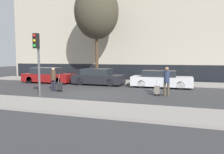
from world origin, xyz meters
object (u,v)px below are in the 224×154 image
at_px(parked_car_0, 48,76).
at_px(trolley_left, 60,86).
at_px(trolley_right, 157,90).
at_px(pedestrian_right, 167,80).
at_px(parked_car_2, 161,79).
at_px(pedestrian_left, 53,78).
at_px(bare_tree_near_crossing, 96,12).
at_px(parked_car_1, 98,77).
at_px(traffic_light, 37,52).

relative_size(parked_car_0, trolley_left, 3.90).
bearing_deg(trolley_right, pedestrian_right, 3.34).
relative_size(parked_car_2, pedestrian_right, 2.62).
bearing_deg(pedestrian_left, bare_tree_near_crossing, -86.74).
relative_size(parked_car_1, traffic_light, 1.19).
bearing_deg(trolley_right, parked_car_1, 143.84).
xyz_separation_m(parked_car_2, trolley_left, (-6.25, -4.27, -0.24)).
xyz_separation_m(trolley_left, pedestrian_right, (6.95, 0.45, 0.60)).
relative_size(parked_car_2, trolley_left, 3.82).
bearing_deg(traffic_light, trolley_right, 26.69).
xyz_separation_m(parked_car_1, pedestrian_right, (5.93, -3.90, 0.34)).
relative_size(trolley_left, traffic_light, 0.33).
height_order(parked_car_1, pedestrian_right, pedestrian_right).
relative_size(parked_car_1, bare_tree_near_crossing, 0.49).
xyz_separation_m(pedestrian_right, traffic_light, (-6.64, -3.10, 1.57)).
xyz_separation_m(parked_car_1, trolley_left, (-1.02, -4.35, -0.26)).
bearing_deg(traffic_light, parked_car_0, 120.89).
height_order(traffic_light, bare_tree_near_crossing, bare_tree_near_crossing).
xyz_separation_m(parked_car_2, trolley_right, (0.15, -3.85, -0.27)).
bearing_deg(parked_car_1, bare_tree_near_crossing, 115.51).
height_order(trolley_left, pedestrian_right, pedestrian_right).
xyz_separation_m(trolley_left, trolley_right, (6.40, 0.42, -0.02)).
bearing_deg(pedestrian_right, trolley_right, -179.94).
xyz_separation_m(parked_car_1, traffic_light, (-0.71, -7.00, 1.91)).
xyz_separation_m(parked_car_1, parked_car_2, (5.23, -0.09, -0.02)).
bearing_deg(parked_car_0, pedestrian_left, -51.65).
bearing_deg(parked_car_2, parked_car_1, 179.06).
height_order(parked_car_0, traffic_light, traffic_light).
relative_size(trolley_left, trolley_right, 1.04).
height_order(parked_car_0, bare_tree_near_crossing, bare_tree_near_crossing).
xyz_separation_m(parked_car_2, pedestrian_right, (0.70, -3.81, 0.36)).
bearing_deg(trolley_right, bare_tree_near_crossing, 137.91).
height_order(parked_car_1, traffic_light, traffic_light).
xyz_separation_m(trolley_left, traffic_light, (0.30, -2.65, 2.18)).
distance_m(parked_car_2, trolley_left, 7.57).
bearing_deg(trolley_left, trolley_right, 3.74).
bearing_deg(parked_car_1, trolley_left, -103.16).
relative_size(parked_car_1, trolley_right, 3.75).
bearing_deg(trolley_right, pedestrian_left, -177.40).
relative_size(pedestrian_left, trolley_right, 1.42).
bearing_deg(trolley_right, parked_car_2, 92.23).
distance_m(pedestrian_right, traffic_light, 7.50).
xyz_separation_m(parked_car_2, bare_tree_near_crossing, (-6.01, 1.72, 5.78)).
xyz_separation_m(parked_car_2, pedestrian_left, (-6.79, -4.16, 0.29)).
xyz_separation_m(traffic_light, bare_tree_near_crossing, (-0.06, 8.63, 3.85)).
relative_size(parked_car_1, pedestrian_right, 2.46).
bearing_deg(parked_car_0, parked_car_2, 0.07).
bearing_deg(pedestrian_right, parked_car_2, 97.10).
bearing_deg(parked_car_2, parked_car_0, -179.93).
xyz_separation_m(pedestrian_right, trolley_right, (-0.55, -0.03, -0.63)).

